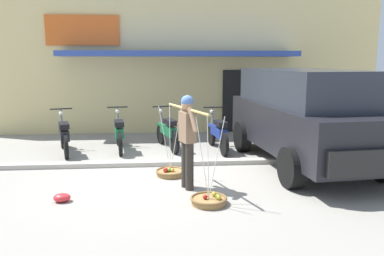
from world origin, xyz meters
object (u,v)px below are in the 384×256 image
fruit_basket_right_side (170,172)px  motorcycle_third_in_row (168,132)px  motorcycle_second_in_row (119,133)px  fruit_basket_left_side (209,199)px  motorcycle_end_of_row (218,133)px  plastic_litter_bag (62,198)px  fruit_vendor (187,135)px  parked_truck (304,114)px  motorcycle_nearest_shop (64,136)px

fruit_basket_right_side → motorcycle_third_in_row: (-0.00, 2.38, 0.38)m
motorcycle_second_in_row → fruit_basket_left_side: bearing=-64.9°
motorcycle_third_in_row → motorcycle_end_of_row: same height
motorcycle_third_in_row → plastic_litter_bag: 4.12m
fruit_vendor → fruit_basket_left_side: size_ratio=1.17×
motorcycle_second_in_row → motorcycle_end_of_row: 2.55m
fruit_vendor → parked_truck: parked_truck is taller
fruit_vendor → motorcycle_nearest_shop: size_ratio=0.96×
fruit_vendor → plastic_litter_bag: size_ratio=6.05×
fruit_basket_left_side → motorcycle_nearest_shop: size_ratio=0.83×
fruit_basket_left_side → parked_truck: 3.46m
motorcycle_nearest_shop → motorcycle_third_in_row: same height
fruit_basket_right_side → plastic_litter_bag: 2.23m
motorcycle_second_in_row → motorcycle_third_in_row: 1.25m
fruit_basket_left_side → motorcycle_third_in_row: fruit_basket_left_side is taller
plastic_litter_bag → motorcycle_third_in_row: bearing=63.8°
fruit_vendor → plastic_litter_bag: bearing=-166.5°
fruit_basket_left_side → parked_truck: parked_truck is taller
fruit_vendor → parked_truck: (2.69, 1.46, 0.15)m
motorcycle_second_in_row → plastic_litter_bag: (-0.56, -3.62, -0.38)m
fruit_basket_right_side → parked_truck: size_ratio=0.29×
motorcycle_second_in_row → parked_truck: size_ratio=0.37×
motorcycle_second_in_row → fruit_basket_right_side: bearing=-61.6°
motorcycle_second_in_row → plastic_litter_bag: bearing=-98.7°
parked_truck → motorcycle_nearest_shop: bearing=165.7°
motorcycle_third_in_row → plastic_litter_bag: size_ratio=6.34×
motorcycle_nearest_shop → motorcycle_end_of_row: bearing=0.0°
fruit_vendor → motorcycle_second_in_row: (-1.55, 3.12, -0.52)m
fruit_basket_right_side → motorcycle_end_of_row: size_ratio=0.80×
fruit_basket_right_side → motorcycle_third_in_row: size_ratio=0.82×
fruit_basket_right_side → motorcycle_nearest_shop: (-2.59, 2.08, 0.38)m
fruit_vendor → motorcycle_third_in_row: 3.23m
fruit_basket_left_side → motorcycle_end_of_row: (0.70, 3.68, 0.38)m
parked_truck → plastic_litter_bag: 5.29m
fruit_basket_right_side → motorcycle_nearest_shop: size_ratio=0.83×
fruit_basket_right_side → motorcycle_nearest_shop: fruit_basket_right_side is taller
fruit_basket_right_side → parked_truck: 3.23m
motorcycle_second_in_row → motorcycle_end_of_row: size_ratio=1.00×
motorcycle_second_in_row → parked_truck: bearing=-21.4°
parked_truck → motorcycle_second_in_row: bearing=158.6°
motorcycle_nearest_shop → motorcycle_second_in_row: same height
motorcycle_end_of_row → parked_truck: 2.32m
motorcycle_second_in_row → plastic_litter_bag: motorcycle_second_in_row is taller
fruit_vendor → motorcycle_nearest_shop: bearing=135.0°
fruit_basket_right_side → motorcycle_end_of_row: bearing=58.5°
fruit_basket_left_side → plastic_litter_bag: (-2.40, 0.30, -0.01)m
motorcycle_third_in_row → fruit_basket_left_side: bearing=-81.6°
fruit_basket_left_side → motorcycle_nearest_shop: fruit_basket_left_side is taller
fruit_basket_left_side → plastic_litter_bag: bearing=173.0°
fruit_basket_left_side → motorcycle_end_of_row: bearing=79.3°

